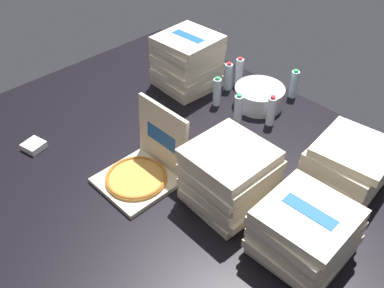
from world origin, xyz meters
TOP-DOWN VIEW (x-y plane):
  - ground_plane at (0.00, 0.00)m, footprint 3.20×2.40m
  - open_pizza_box at (-0.13, -0.20)m, footprint 0.40×0.44m
  - pizza_stack_right_near at (0.70, 0.64)m, footprint 0.46×0.45m
  - pizza_stack_center_far at (0.82, 0.01)m, footprint 0.42×0.43m
  - pizza_stack_left_near at (-0.70, 0.69)m, footprint 0.44×0.44m
  - pizza_stack_right_far at (0.34, 0.02)m, footprint 0.43×0.43m
  - ice_bucket at (-0.15, 0.88)m, footprint 0.36×0.36m
  - water_bottle_0 at (-0.44, 1.00)m, footprint 0.06×0.06m
  - water_bottle_1 at (-0.36, 0.67)m, footprint 0.06×0.06m
  - water_bottle_2 at (-0.45, 0.88)m, footprint 0.06×0.06m
  - water_bottle_3 at (-0.11, 0.61)m, footprint 0.06×0.06m
  - water_bottle_4 at (-0.04, 1.15)m, footprint 0.06×0.06m
  - water_bottle_5 at (0.06, 0.75)m, footprint 0.06×0.06m
  - napkin_pile at (-0.83, -0.54)m, footprint 0.14×0.14m

SIDE VIEW (x-z plane):
  - ground_plane at x=0.00m, z-range -0.02..0.00m
  - napkin_pile at x=-0.83m, z-range 0.00..0.04m
  - ice_bucket at x=-0.15m, z-range 0.00..0.14m
  - open_pizza_box at x=-0.13m, z-range -0.13..0.30m
  - water_bottle_0 at x=-0.44m, z-range -0.01..0.22m
  - water_bottle_1 at x=-0.36m, z-range -0.01..0.22m
  - water_bottle_2 at x=-0.45m, z-range -0.01..0.22m
  - water_bottle_3 at x=-0.11m, z-range -0.01..0.22m
  - water_bottle_4 at x=-0.04m, z-range -0.01..0.22m
  - water_bottle_5 at x=0.06m, z-range -0.01..0.22m
  - pizza_stack_right_near at x=0.70m, z-range 0.00..0.26m
  - pizza_stack_center_far at x=0.82m, z-range 0.00..0.31m
  - pizza_stack_right_far at x=0.34m, z-range 0.00..0.36m
  - pizza_stack_left_near at x=-0.70m, z-range 0.00..0.41m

